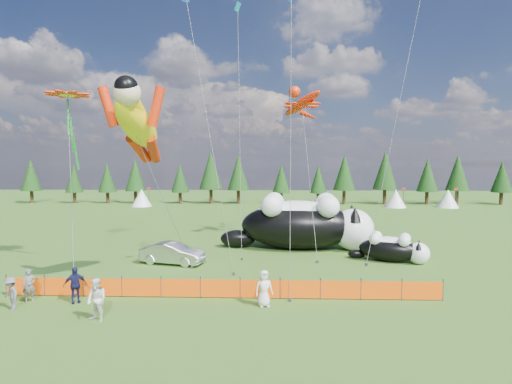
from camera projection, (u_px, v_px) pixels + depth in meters
ground at (227, 281)px, 23.03m from camera, size 160.00×160.00×0.00m
safety_fence at (220, 288)px, 20.00m from camera, size 22.06×0.06×1.10m
tree_line at (256, 180)px, 67.61m from camera, size 90.00×4.00×8.00m
festival_tents at (325, 198)px, 62.41m from camera, size 50.00×3.20×2.80m
cat_large at (305, 223)px, 31.57m from camera, size 12.19×4.88×4.40m
cat_small at (393, 248)px, 27.51m from camera, size 5.24×3.29×1.97m
car at (173, 253)px, 26.89m from camera, size 4.57×2.48×1.43m
spectator_a at (29, 285)px, 19.44m from camera, size 0.71×0.61×1.63m
spectator_b at (96, 300)px, 17.03m from camera, size 1.05×0.88×1.87m
spectator_c at (75, 285)px, 19.31m from camera, size 1.16×1.01×1.77m
spectator_d at (11, 294)px, 18.34m from camera, size 1.12×0.98×1.54m
spectator_e at (264, 288)px, 18.84m from camera, size 0.98×0.79×1.73m
superhero_kite at (137, 124)px, 20.77m from camera, size 5.05×7.23×11.76m
gecko_kite at (302, 104)px, 34.66m from camera, size 6.54×11.92×14.45m
flower_kite at (68, 97)px, 25.19m from camera, size 4.60×7.37×12.72m
diamond_kite_a at (189, 12)px, 27.49m from camera, size 4.28×5.02×19.42m
diamond_kite_c at (291, 12)px, 19.83m from camera, size 0.50×1.93×15.87m
diamond_kite_d at (238, 22)px, 31.83m from camera, size 1.05×6.01×20.33m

